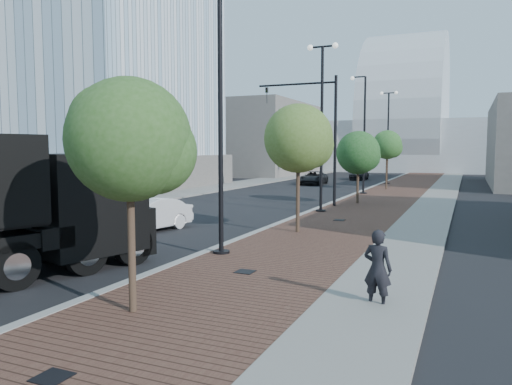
% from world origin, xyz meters
% --- Properties ---
extents(sidewalk, '(7.00, 140.00, 0.12)m').
position_xyz_m(sidewalk, '(3.50, 40.00, 0.06)').
color(sidewalk, '#4C2D23').
rests_on(sidewalk, ground).
extents(concrete_strip, '(2.40, 140.00, 0.13)m').
position_xyz_m(concrete_strip, '(6.20, 40.00, 0.07)').
color(concrete_strip, slate).
rests_on(concrete_strip, ground).
extents(curb, '(0.30, 140.00, 0.14)m').
position_xyz_m(curb, '(0.00, 40.00, 0.07)').
color(curb, gray).
rests_on(curb, ground).
extents(west_sidewalk, '(4.00, 140.00, 0.12)m').
position_xyz_m(west_sidewalk, '(-13.00, 40.00, 0.06)').
color(west_sidewalk, slate).
rests_on(west_sidewalk, ground).
extents(white_sedan, '(2.40, 4.61, 1.45)m').
position_xyz_m(white_sedan, '(-4.70, 13.13, 0.72)').
color(white_sedan, silver).
rests_on(white_sedan, ground).
extents(dark_car_mid, '(2.64, 5.02, 1.35)m').
position_xyz_m(dark_car_mid, '(-6.28, 43.47, 0.67)').
color(dark_car_mid, black).
rests_on(dark_car_mid, ground).
extents(dark_car_far, '(2.27, 4.80, 1.35)m').
position_xyz_m(dark_car_far, '(-3.63, 53.11, 0.68)').
color(dark_car_far, black).
rests_on(dark_car_far, ground).
extents(pedestrian, '(0.73, 0.55, 1.79)m').
position_xyz_m(pedestrian, '(6.29, 6.68, 0.90)').
color(pedestrian, black).
rests_on(pedestrian, ground).
extents(streetlight_1, '(1.44, 0.56, 9.21)m').
position_xyz_m(streetlight_1, '(0.49, 10.00, 4.34)').
color(streetlight_1, black).
rests_on(streetlight_1, ground).
extents(streetlight_2, '(1.72, 0.56, 9.28)m').
position_xyz_m(streetlight_2, '(0.60, 22.00, 4.82)').
color(streetlight_2, black).
rests_on(streetlight_2, ground).
extents(streetlight_3, '(1.44, 0.56, 9.21)m').
position_xyz_m(streetlight_3, '(0.49, 34.00, 4.34)').
color(streetlight_3, black).
rests_on(streetlight_3, ground).
extents(streetlight_4, '(1.72, 0.56, 9.28)m').
position_xyz_m(streetlight_4, '(0.60, 46.00, 4.82)').
color(streetlight_4, black).
rests_on(streetlight_4, ground).
extents(traffic_mast, '(5.09, 0.20, 8.00)m').
position_xyz_m(traffic_mast, '(-0.30, 25.00, 4.98)').
color(traffic_mast, black).
rests_on(traffic_mast, ground).
extents(tree_0, '(2.60, 2.59, 5.07)m').
position_xyz_m(tree_0, '(1.65, 4.02, 3.76)').
color(tree_0, '#382619').
rests_on(tree_0, ground).
extents(tree_1, '(2.86, 2.86, 5.45)m').
position_xyz_m(tree_1, '(1.65, 15.02, 4.01)').
color(tree_1, '#382619').
rests_on(tree_1, ground).
extents(tree_2, '(2.77, 2.77, 4.73)m').
position_xyz_m(tree_2, '(1.65, 27.02, 3.34)').
color(tree_2, '#382619').
rests_on(tree_2, ground).
extents(tree_3, '(2.52, 2.50, 5.20)m').
position_xyz_m(tree_3, '(1.65, 39.02, 3.94)').
color(tree_3, '#382619').
rests_on(tree_3, ground).
extents(tower_podium, '(19.00, 19.00, 3.00)m').
position_xyz_m(tower_podium, '(-24.00, 32.00, 1.50)').
color(tower_podium, '#5F5A55').
rests_on(tower_podium, ground).
extents(convention_center, '(50.00, 30.00, 50.00)m').
position_xyz_m(convention_center, '(-2.00, 85.00, 6.00)').
color(convention_center, '#B1B7BC').
rests_on(convention_center, ground).
extents(commercial_block_nw, '(14.00, 20.00, 10.00)m').
position_xyz_m(commercial_block_nw, '(-20.00, 60.00, 5.00)').
color(commercial_block_nw, slate).
rests_on(commercial_block_nw, ground).
extents(utility_cover_0, '(0.50, 0.50, 0.02)m').
position_xyz_m(utility_cover_0, '(2.40, 1.00, 0.13)').
color(utility_cover_0, black).
rests_on(utility_cover_0, sidewalk).
extents(utility_cover_1, '(0.50, 0.50, 0.02)m').
position_xyz_m(utility_cover_1, '(2.40, 8.00, 0.13)').
color(utility_cover_1, black).
rests_on(utility_cover_1, sidewalk).
extents(utility_cover_2, '(0.50, 0.50, 0.02)m').
position_xyz_m(utility_cover_2, '(2.40, 19.00, 0.13)').
color(utility_cover_2, black).
rests_on(utility_cover_2, sidewalk).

